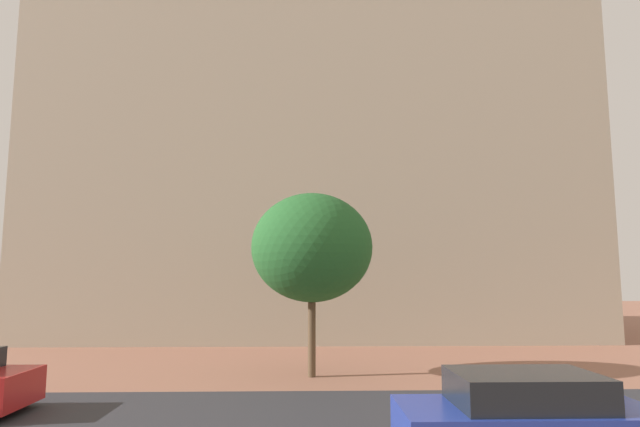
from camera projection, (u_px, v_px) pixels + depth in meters
name	position (u px, v px, depth m)	size (l,w,h in m)	color
ground_plane	(311.00, 416.00, 11.56)	(120.00, 120.00, 0.00)	#93604C
landmark_building	(307.00, 137.00, 31.53)	(28.27, 13.91, 37.62)	#B2A893
car_blue	(526.00, 423.00, 8.35)	(4.01, 2.05, 1.50)	#23389E
tree_curb_far	(312.00, 248.00, 16.69)	(3.81, 3.81, 5.69)	brown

